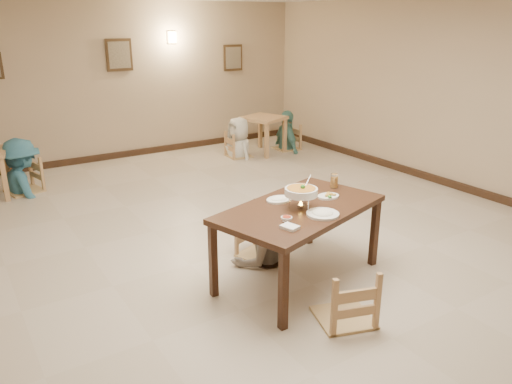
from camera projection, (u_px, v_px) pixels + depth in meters
floor at (256, 247)px, 6.13m from camera, size 10.00×10.00×0.00m
wall_back at (116, 82)px, 9.61m from camera, size 10.00×0.00×10.00m
wall_right at (474, 98)px, 7.68m from camera, size 0.00×10.00×10.00m
baseboard_back at (123, 154)px, 10.06m from camera, size 8.00×0.06×0.12m
baseboard_right at (460, 186)px, 8.14m from camera, size 0.06×10.00×0.12m
picture_b at (119, 55)px, 9.46m from camera, size 0.50×0.04×0.60m
picture_c at (233, 58)px, 10.79m from camera, size 0.45×0.04×0.55m
wall_sconce at (172, 37)px, 9.93m from camera, size 0.16×0.05×0.22m
main_table at (300, 214)px, 5.13m from camera, size 1.99×1.46×0.83m
chair_far at (259, 220)px, 5.76m from camera, size 0.42×0.42×0.89m
chair_near at (347, 268)px, 4.48m from camera, size 0.50×0.50×1.06m
main_diner at (261, 198)px, 5.54m from camera, size 0.75×0.59×1.54m
curry_warmer at (301, 192)px, 4.99m from camera, size 0.37×0.33×0.30m
rice_plate_far at (279, 199)px, 5.26m from camera, size 0.29×0.29×0.07m
rice_plate_near at (323, 214)px, 4.87m from camera, size 0.32×0.32×0.07m
fried_plate at (328, 196)px, 5.36m from camera, size 0.25×0.25×0.05m
chili_dish at (287, 218)px, 4.78m from camera, size 0.11×0.11×0.02m
napkin_cutlery at (290, 227)px, 4.56m from camera, size 0.18×0.25×0.03m
drink_glass at (334, 181)px, 5.64m from camera, size 0.08×0.08×0.17m
bg_table_right at (263, 123)px, 10.23m from camera, size 0.97×0.97×0.76m
bg_chair_lr at (20, 160)px, 7.91m from camera, size 0.50×0.50×1.06m
bg_chair_rl at (239, 133)px, 9.98m from camera, size 0.45×0.45×0.96m
bg_chair_rr at (287, 126)px, 10.55m from camera, size 0.48×0.48×1.02m
bg_diner_b at (16, 139)px, 7.79m from camera, size 0.93×1.26×1.75m
bg_diner_c at (238, 117)px, 9.88m from camera, size 0.52×0.79×1.61m
bg_diner_d at (287, 111)px, 10.45m from camera, size 0.58×1.03×1.66m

